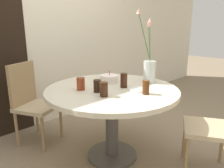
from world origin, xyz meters
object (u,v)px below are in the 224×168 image
object	(u,v)px
drink_glass_0	(124,80)
drink_glass_1	(81,84)
flower_vase	(149,67)
drink_glass_2	(98,86)
birthday_cake	(109,79)
chair_left_flank	(219,121)
drink_glass_4	(104,89)
chair_far_back	(31,99)
side_plate	(137,89)
drink_glass_3	(146,87)

from	to	relation	value
drink_glass_0	drink_glass_1	xyz separation A→B (m)	(-0.34, 0.22, -0.01)
flower_vase	drink_glass_2	world-z (taller)	flower_vase
birthday_cake	chair_left_flank	bearing A→B (deg)	-71.57
drink_glass_0	drink_glass_2	distance (m)	0.28
drink_glass_1	drink_glass_4	size ratio (longest dim) A/B	0.93
flower_vase	chair_far_back	bearing A→B (deg)	130.99
side_plate	drink_glass_4	xyz separation A→B (m)	(-0.35, 0.07, 0.06)
chair_far_back	drink_glass_3	distance (m)	1.31
side_plate	drink_glass_3	distance (m)	0.15
chair_far_back	drink_glass_0	distance (m)	1.08
chair_left_flank	drink_glass_0	world-z (taller)	chair_left_flank
drink_glass_2	drink_glass_4	world-z (taller)	drink_glass_4
chair_left_flank	side_plate	xyz separation A→B (m)	(-0.35, 0.62, 0.22)
drink_glass_0	drink_glass_4	distance (m)	0.33
chair_far_back	drink_glass_2	distance (m)	0.93
flower_vase	drink_glass_2	xyz separation A→B (m)	(-0.60, 0.11, -0.11)
side_plate	chair_left_flank	bearing A→B (deg)	-60.78
chair_far_back	chair_left_flank	xyz separation A→B (m)	(0.88, -1.68, 0.00)
birthday_cake	drink_glass_2	size ratio (longest dim) A/B	1.70
chair_left_flank	birthday_cake	xyz separation A→B (m)	(-0.33, 1.00, 0.25)
birthday_cake	drink_glass_0	size ratio (longest dim) A/B	1.39
chair_far_back	birthday_cake	xyz separation A→B (m)	(0.55, -0.68, 0.25)
drink_glass_3	chair_far_back	bearing A→B (deg)	112.48
chair_far_back	drink_glass_4	xyz separation A→B (m)	(0.19, -0.98, 0.28)
flower_vase	drink_glass_0	size ratio (longest dim) A/B	5.24
birthday_cake	drink_glass_0	xyz separation A→B (m)	(-0.04, -0.24, 0.03)
birthday_cake	drink_glass_0	bearing A→B (deg)	-99.26
drink_glass_0	flower_vase	bearing A→B (deg)	-9.05
side_plate	drink_glass_4	world-z (taller)	drink_glass_4
chair_left_flank	side_plate	distance (m)	0.74
chair_left_flank	drink_glass_4	world-z (taller)	chair_left_flank
chair_far_back	drink_glass_0	xyz separation A→B (m)	(0.51, -0.91, 0.28)
drink_glass_0	drink_glass_1	world-z (taller)	drink_glass_0
side_plate	drink_glass_1	xyz separation A→B (m)	(-0.37, 0.36, 0.05)
drink_glass_3	drink_glass_4	world-z (taller)	drink_glass_4
chair_far_back	side_plate	xyz separation A→B (m)	(0.54, -1.06, 0.22)
drink_glass_0	chair_far_back	bearing A→B (deg)	119.36
chair_left_flank	flower_vase	size ratio (longest dim) A/B	1.26
drink_glass_1	chair_left_flank	bearing A→B (deg)	-54.01
drink_glass_1	drink_glass_3	distance (m)	0.59
chair_far_back	drink_glass_1	bearing A→B (deg)	-102.01
side_plate	drink_glass_0	size ratio (longest dim) A/B	1.24
birthday_cake	side_plate	bearing A→B (deg)	-91.83
side_plate	drink_glass_2	bearing A→B (deg)	146.58
chair_left_flank	drink_glass_2	size ratio (longest dim) A/B	8.04
birthday_cake	drink_glass_3	size ratio (longest dim) A/B	1.58
birthday_cake	flower_vase	distance (m)	0.42
chair_far_back	drink_glass_2	world-z (taller)	chair_far_back
chair_far_back	flower_vase	size ratio (longest dim) A/B	1.26
drink_glass_1	drink_glass_2	world-z (taller)	drink_glass_1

